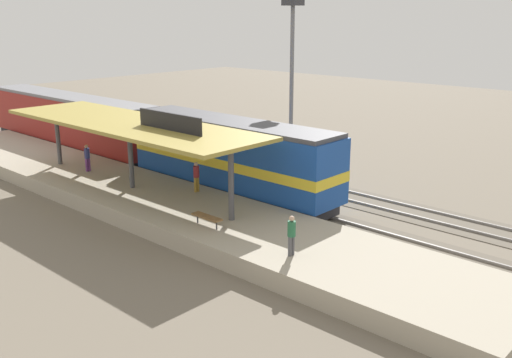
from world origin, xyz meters
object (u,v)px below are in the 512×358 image
platform_bench (207,217)px  light_mast (292,46)px  person_walking (291,233)px  passenger_carriage_single (69,122)px  person_boarding (196,175)px  person_waiting (87,156)px  locomotive (232,157)px

platform_bench → light_mast: (13.80, 6.21, 7.05)m
person_walking → passenger_carriage_single: bearing=77.7°
light_mast → person_walking: light_mast is taller
platform_bench → person_boarding: size_ratio=0.99×
platform_bench → person_waiting: (1.63, 12.76, 0.51)m
light_mast → person_waiting: light_mast is taller
person_waiting → person_boarding: 8.51m
passenger_carriage_single → person_waiting: (-4.37, -9.56, -0.46)m
light_mast → person_boarding: bearing=-170.3°
light_mast → passenger_carriage_single: bearing=115.8°
person_walking → locomotive: bearing=57.5°
light_mast → person_waiting: bearing=151.7°
person_walking → person_boarding: same height
light_mast → person_walking: bearing=-140.8°
platform_bench → person_boarding: person_boarding is taller
person_walking → person_boarding: bearing=70.8°
passenger_carriage_single → person_boarding: 18.11m
locomotive → person_walking: locomotive is taller
passenger_carriage_single → locomotive: bearing=-90.0°
locomotive → person_waiting: (-4.37, 8.44, -0.56)m
locomotive → person_boarding: size_ratio=8.44×
passenger_carriage_single → person_boarding: passenger_carriage_single is taller
platform_bench → passenger_carriage_single: size_ratio=0.09×
person_waiting → locomotive: bearing=-62.7°
platform_bench → person_walking: 5.06m
platform_bench → passenger_carriage_single: (6.00, 22.32, 0.97)m
passenger_carriage_single → person_waiting: passenger_carriage_single is taller
locomotive → person_walking: (-5.97, -9.35, -0.56)m
person_waiting → person_walking: 17.87m
person_waiting → person_boarding: same height
locomotive → light_mast: bearing=13.6°
locomotive → passenger_carriage_single: (0.00, 18.00, -0.10)m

